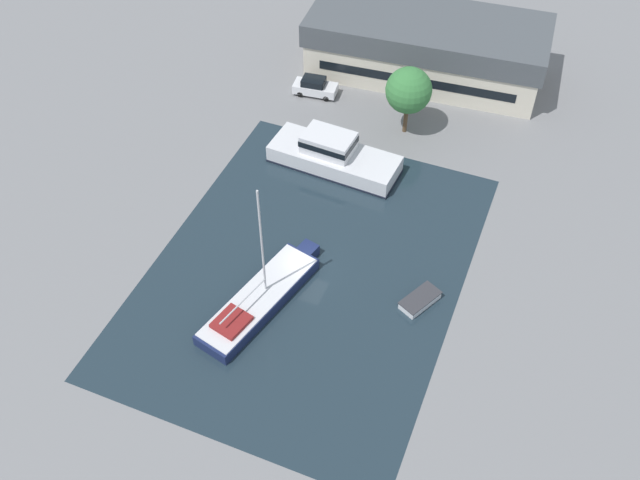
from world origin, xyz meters
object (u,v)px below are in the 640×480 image
Objects in this scene: sailboat_moored at (260,298)px; parked_car at (315,87)px; motor_cruiser at (333,155)px; small_dinghy at (420,300)px; quay_tree_near_building at (409,90)px; warehouse_building at (426,46)px.

parked_car is at bearing 117.26° from sailboat_moored.
motor_cruiser is 16.69m from small_dinghy.
motor_cruiser is at bearing 24.02° from parked_car.
quay_tree_near_building is at bearing 94.62° from sailboat_moored.
warehouse_building is 30.38m from small_dinghy.
motor_cruiser is at bearing 106.03° from sailboat_moored.
motor_cruiser is (-4.42, -7.12, -3.34)m from quay_tree_near_building.
quay_tree_near_building is at bearing -28.31° from motor_cruiser.
motor_cruiser reaches higher than small_dinghy.
warehouse_building reaches higher than motor_cruiser.
sailboat_moored is at bearing -131.50° from small_dinghy.
warehouse_building is 6.80× the size of small_dinghy.
warehouse_building is 11.95m from parked_car.
small_dinghy is (10.90, 4.45, -0.24)m from sailboat_moored.
parked_car is 1.25× the size of small_dinghy.
quay_tree_near_building is 10.88m from parked_car.
sailboat_moored is 1.05× the size of motor_cruiser.
quay_tree_near_building reaches higher than motor_cruiser.
quay_tree_near_building is 20.83m from small_dinghy.
sailboat_moored reaches higher than motor_cruiser.
quay_tree_near_building is at bearing 136.90° from small_dinghy.
sailboat_moored reaches higher than warehouse_building.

